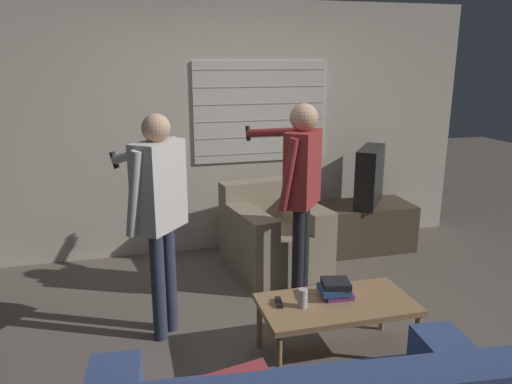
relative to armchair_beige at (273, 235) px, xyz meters
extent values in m
plane|color=#665B51|center=(-0.28, -1.34, -0.33)|extent=(16.00, 16.00, 0.00)
cube|color=beige|center=(-0.28, 0.69, 0.94)|extent=(5.20, 0.06, 2.55)
cube|color=silver|center=(0.05, 0.65, 1.12)|extent=(1.39, 0.02, 1.03)
cube|color=#A4A099|center=(0.05, 0.63, 0.69)|extent=(1.37, 0.00, 0.01)
cube|color=#A4A099|center=(0.05, 0.63, 0.86)|extent=(1.37, 0.00, 0.01)
cube|color=#A4A099|center=(0.05, 0.63, 1.03)|extent=(1.37, 0.00, 0.01)
cube|color=#A4A099|center=(0.05, 0.63, 1.20)|extent=(1.37, 0.00, 0.01)
cube|color=#A4A099|center=(0.05, 0.63, 1.37)|extent=(1.37, 0.00, 0.01)
cube|color=#A4A099|center=(0.05, 0.63, 1.54)|extent=(1.37, 0.00, 0.01)
cube|color=#384C7F|center=(0.18, -2.64, 0.17)|extent=(0.31, 0.83, 0.18)
cube|color=gray|center=(0.01, -0.04, -0.11)|extent=(0.96, 1.01, 0.44)
cube|color=gray|center=(-0.05, 0.29, 0.29)|extent=(0.84, 0.34, 0.37)
cube|color=gray|center=(0.29, 0.00, 0.21)|extent=(0.39, 0.91, 0.20)
cube|color=gray|center=(-0.28, -0.09, 0.21)|extent=(0.39, 0.91, 0.20)
cube|color=#9E754C|center=(-0.02, -1.56, 0.05)|extent=(1.04, 0.54, 0.04)
cylinder|color=#9E754C|center=(-0.50, -1.33, -0.15)|extent=(0.04, 0.04, 0.36)
cylinder|color=#9E754C|center=(0.46, -1.33, -0.15)|extent=(0.04, 0.04, 0.36)
cylinder|color=#9E754C|center=(-0.50, -1.79, -0.15)|extent=(0.04, 0.04, 0.36)
cylinder|color=#9E754C|center=(0.46, -1.79, -0.15)|extent=(0.04, 0.04, 0.36)
cube|color=#4C3D2D|center=(1.12, 0.23, -0.08)|extent=(0.92, 0.54, 0.49)
cube|color=black|center=(1.12, 0.23, 0.47)|extent=(0.55, 0.64, 0.60)
cube|color=black|center=(1.03, 0.29, 0.47)|extent=(0.34, 0.45, 0.49)
cylinder|color=#33384C|center=(-1.17, -1.03, 0.08)|extent=(0.10, 0.10, 0.83)
cylinder|color=#33384C|center=(-1.08, -0.92, 0.08)|extent=(0.10, 0.10, 0.83)
cube|color=beige|center=(-1.12, -0.98, 0.81)|extent=(0.40, 0.43, 0.62)
sphere|color=tan|center=(-1.12, -0.98, 1.20)|extent=(0.20, 0.20, 0.20)
cylinder|color=beige|center=(-1.29, -1.12, 0.79)|extent=(0.17, 0.15, 0.59)
cylinder|color=beige|center=(-1.20, -0.63, 0.99)|extent=(0.49, 0.42, 0.25)
cube|color=black|center=(-1.41, -0.46, 0.90)|extent=(0.07, 0.07, 0.13)
cylinder|color=black|center=(0.00, -0.71, 0.08)|extent=(0.10, 0.10, 0.82)
cylinder|color=black|center=(0.09, -0.60, 0.08)|extent=(0.10, 0.10, 0.82)
cube|color=maroon|center=(0.05, -0.66, 0.79)|extent=(0.40, 0.43, 0.61)
sphere|color=tan|center=(0.05, -0.66, 1.20)|extent=(0.23, 0.23, 0.23)
cylinder|color=maroon|center=(-0.12, -0.80, 0.78)|extent=(0.17, 0.15, 0.59)
cylinder|color=maroon|center=(-0.05, -0.30, 1.04)|extent=(0.51, 0.42, 0.12)
cube|color=black|center=(-0.28, -0.13, 1.02)|extent=(0.05, 0.05, 0.13)
cube|color=#75387F|center=(0.01, -1.50, 0.09)|extent=(0.19, 0.16, 0.04)
cube|color=#284C89|center=(-0.02, -1.49, 0.13)|extent=(0.21, 0.18, 0.04)
cube|color=black|center=(0.00, -1.49, 0.17)|extent=(0.21, 0.20, 0.04)
cylinder|color=silver|center=(-0.27, -1.56, 0.13)|extent=(0.07, 0.07, 0.12)
cylinder|color=silver|center=(-0.27, -1.56, 0.20)|extent=(0.06, 0.06, 0.00)
cube|color=black|center=(-0.41, -1.49, 0.09)|extent=(0.06, 0.13, 0.02)
camera|label=1|loc=(-1.32, -4.36, 1.65)|focal=35.00mm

